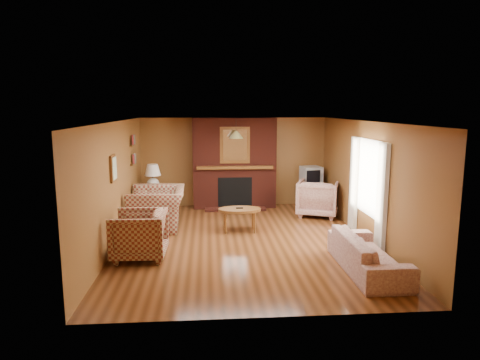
{
  "coord_description": "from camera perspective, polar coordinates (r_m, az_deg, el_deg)",
  "views": [
    {
      "loc": [
        -0.72,
        -8.33,
        2.67
      ],
      "look_at": [
        -0.03,
        0.6,
        1.15
      ],
      "focal_mm": 32.0,
      "sensor_mm": 36.0,
      "label": 1
    }
  ],
  "objects": [
    {
      "name": "wall_front",
      "position": [
        5.34,
        3.52,
        -6.33
      ],
      "size": [
        6.5,
        0.0,
        6.5
      ],
      "primitive_type": "plane",
      "rotation": [
        -1.57,
        0.0,
        0.0
      ],
      "color": "brown",
      "rests_on": "floor"
    },
    {
      "name": "floor",
      "position": [
        8.78,
        0.51,
        -8.05
      ],
      "size": [
        6.5,
        6.5,
        0.0
      ],
      "primitive_type": "plane",
      "color": "#4A260F",
      "rests_on": "ground"
    },
    {
      "name": "wall_left",
      "position": [
        8.65,
        -16.22,
        -0.52
      ],
      "size": [
        0.0,
        6.5,
        6.5
      ],
      "primitive_type": "plane",
      "rotation": [
        1.57,
        0.0,
        1.57
      ],
      "color": "brown",
      "rests_on": "floor"
    },
    {
      "name": "plaid_loveseat",
      "position": [
        9.74,
        -10.98,
        -3.71
      ],
      "size": [
        1.25,
        1.42,
        0.9
      ],
      "primitive_type": "imported",
      "rotation": [
        0.0,
        0.0,
        -1.54
      ],
      "color": "maroon",
      "rests_on": "floor"
    },
    {
      "name": "wall_back",
      "position": [
        11.7,
        -0.84,
        2.43
      ],
      "size": [
        6.5,
        0.0,
        6.5
      ],
      "primitive_type": "plane",
      "rotation": [
        1.57,
        0.0,
        0.0
      ],
      "color": "brown",
      "rests_on": "floor"
    },
    {
      "name": "wall_right",
      "position": [
        9.05,
        16.49,
        -0.09
      ],
      "size": [
        0.0,
        6.5,
        6.5
      ],
      "primitive_type": "plane",
      "rotation": [
        1.57,
        0.0,
        -1.57
      ],
      "color": "brown",
      "rests_on": "floor"
    },
    {
      "name": "fireplace",
      "position": [
        11.44,
        -0.76,
        2.18
      ],
      "size": [
        2.2,
        0.82,
        2.4
      ],
      "color": "#501A11",
      "rests_on": "floor"
    },
    {
      "name": "side_table",
      "position": [
        11.13,
        -11.44,
        -2.87
      ],
      "size": [
        0.46,
        0.46,
        0.59
      ],
      "primitive_type": "cube",
      "rotation": [
        0.0,
        0.0,
        0.05
      ],
      "color": "brown",
      "rests_on": "floor"
    },
    {
      "name": "ceiling",
      "position": [
        8.37,
        0.53,
        7.81
      ],
      "size": [
        6.5,
        6.5,
        0.0
      ],
      "primitive_type": "plane",
      "rotation": [
        3.14,
        0.0,
        0.0
      ],
      "color": "white",
      "rests_on": "wall_back"
    },
    {
      "name": "pendant_light",
      "position": [
        10.68,
        -0.53,
        6.06
      ],
      "size": [
        0.36,
        0.36,
        0.48
      ],
      "color": "black",
      "rests_on": "ceiling"
    },
    {
      "name": "plaid_armchair",
      "position": [
        7.88,
        -13.31,
        -7.12
      ],
      "size": [
        0.97,
        0.94,
        0.86
      ],
      "primitive_type": "imported",
      "rotation": [
        0.0,
        0.0,
        -1.59
      ],
      "color": "maroon",
      "rests_on": "floor"
    },
    {
      "name": "bookshelf",
      "position": [
        10.43,
        -13.92,
        3.84
      ],
      "size": [
        0.09,
        0.55,
        0.71
      ],
      "color": "brown",
      "rests_on": "wall_left"
    },
    {
      "name": "botanical_print",
      "position": [
        8.3,
        -16.53,
        1.5
      ],
      "size": [
        0.05,
        0.4,
        0.5
      ],
      "color": "brown",
      "rests_on": "wall_left"
    },
    {
      "name": "floral_armchair",
      "position": [
        10.8,
        10.37,
        -2.38
      ],
      "size": [
        1.25,
        1.27,
        0.9
      ],
      "primitive_type": "imported",
      "rotation": [
        0.0,
        0.0,
        2.77
      ],
      "color": "beige",
      "rests_on": "floor"
    },
    {
      "name": "coffee_table",
      "position": [
        9.29,
        -0.06,
        -4.18
      ],
      "size": [
        0.92,
        0.57,
        0.53
      ],
      "color": "brown",
      "rests_on": "floor"
    },
    {
      "name": "tv_stand",
      "position": [
        11.71,
        9.38,
        -2.03
      ],
      "size": [
        0.63,
        0.58,
        0.65
      ],
      "primitive_type": "cube",
      "rotation": [
        0.0,
        0.0,
        -0.06
      ],
      "color": "black",
      "rests_on": "floor"
    },
    {
      "name": "floral_sofa",
      "position": [
        7.45,
        16.66,
        -9.36
      ],
      "size": [
        0.8,
        2.02,
        0.59
      ],
      "primitive_type": "imported",
      "rotation": [
        0.0,
        0.0,
        1.56
      ],
      "color": "beige",
      "rests_on": "floor"
    },
    {
      "name": "table_lamp",
      "position": [
        11.0,
        -11.56,
        0.53
      ],
      "size": [
        0.41,
        0.41,
        0.67
      ],
      "color": "silver",
      "rests_on": "side_table"
    },
    {
      "name": "window_right",
      "position": [
        8.86,
        16.64,
        -0.78
      ],
      "size": [
        0.1,
        1.85,
        2.0
      ],
      "color": "beige",
      "rests_on": "wall_right"
    },
    {
      "name": "crt_tv",
      "position": [
        11.6,
        9.46,
        0.66
      ],
      "size": [
        0.58,
        0.58,
        0.46
      ],
      "color": "#A4A6AB",
      "rests_on": "tv_stand"
    }
  ]
}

